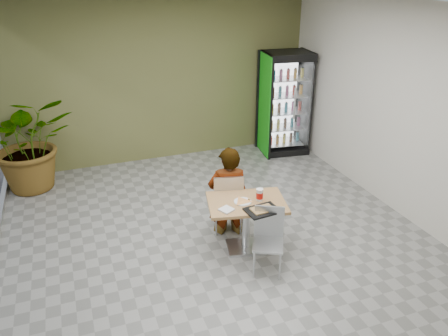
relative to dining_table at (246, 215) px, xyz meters
The scene contains 12 objects.
ground 0.63m from the dining_table, 161.49° to the left, with size 7.00×7.00×0.00m, color gray.
room_envelope 1.11m from the dining_table, 161.49° to the left, with size 6.00×7.00×3.20m, color beige, non-canonical shape.
dining_table is the anchor object (origin of this frame).
chair_far 0.49m from the dining_table, 99.59° to the left, with size 0.51×0.52×0.95m.
chair_near 0.49m from the dining_table, 77.41° to the right, with size 0.51×0.52×0.86m.
seated_woman 0.54m from the dining_table, 96.17° to the left, with size 0.60×0.39×1.63m, color black.
pizza_plate 0.24m from the dining_table, behind, with size 0.29×0.24×0.03m.
soda_cup 0.34m from the dining_table, ahead, with size 0.09×0.09×0.17m.
napkin_stack 0.42m from the dining_table, 159.43° to the right, with size 0.16×0.16×0.02m, color silver.
cafeteria_tray 0.39m from the dining_table, 74.21° to the right, with size 0.42×0.31×0.02m, color black.
beverage_fridge 3.77m from the dining_table, 54.80° to the left, with size 1.04×0.85×2.09m.
potted_plant 4.13m from the dining_table, 132.28° to the left, with size 1.53×1.32×1.70m, color #245A25.
Camera 1 is at (-1.75, -4.78, 3.59)m, focal length 35.00 mm.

